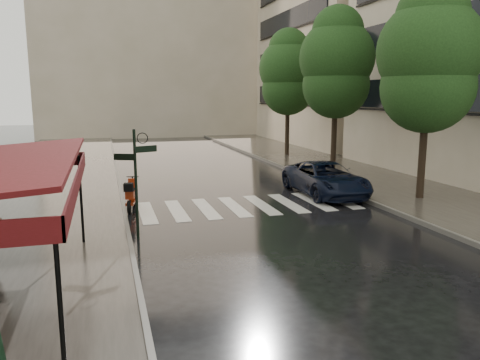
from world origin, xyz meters
TOP-DOWN VIEW (x-y plane):
  - ground at (0.00, 0.00)m, footprint 120.00×120.00m
  - sidewalk_near at (-4.50, 12.00)m, footprint 6.00×60.00m
  - sidewalk_far at (10.25, 12.00)m, footprint 5.50×60.00m
  - curb_near at (-1.45, 12.00)m, footprint 0.12×60.00m
  - curb_far at (7.45, 12.00)m, footprint 0.12×60.00m
  - crosswalk at (2.98, 6.00)m, footprint 7.85×3.20m
  - signpost at (-1.19, 3.00)m, footprint 1.17×0.29m
  - haussmann_far at (16.50, 26.00)m, footprint 8.00×16.00m
  - backdrop_building at (3.00, 38.00)m, footprint 22.00×6.00m
  - tree_near at (9.60, 5.00)m, footprint 3.80×3.80m
  - tree_mid at (9.50, 12.00)m, footprint 3.80×3.80m
  - tree_far at (9.70, 19.00)m, footprint 3.80×3.80m
  - scooter at (-1.18, 6.58)m, footprint 0.61×1.66m
  - parked_car at (6.59, 7.02)m, footprint 2.21×4.78m

SIDE VIEW (x-z plane):
  - ground at x=0.00m, z-range 0.00..0.00m
  - crosswalk at x=2.98m, z-range 0.00..0.01m
  - sidewalk_near at x=-4.50m, z-range 0.00..0.12m
  - sidewalk_far at x=10.25m, z-range 0.00..0.12m
  - curb_near at x=-1.45m, z-range -0.01..0.15m
  - curb_far at x=7.45m, z-range -0.01..0.15m
  - scooter at x=-1.18m, z-range -0.04..1.06m
  - parked_car at x=6.59m, z-range 0.00..1.33m
  - signpost at x=-1.19m, z-range 0.28..3.38m
  - tree_near at x=9.60m, z-range 1.33..9.31m
  - tree_far at x=9.70m, z-range 1.37..9.54m
  - tree_mid at x=9.50m, z-range 1.42..9.76m
  - haussmann_far at x=16.50m, z-range 0.00..18.50m
  - backdrop_building at x=3.00m, z-range 0.00..20.00m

